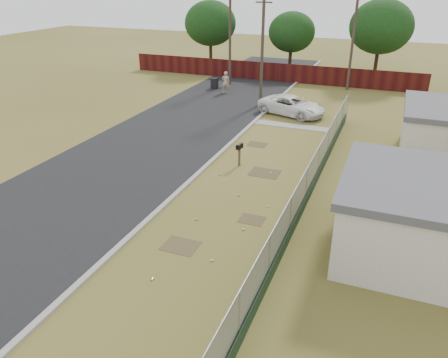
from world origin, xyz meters
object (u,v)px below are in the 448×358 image
at_px(fire_hydrant, 227,328).
at_px(pickup_truck, 292,106).
at_px(pedestrian, 226,82).
at_px(mailbox, 239,148).
at_px(trash_bin, 214,83).

distance_m(fire_hydrant, pickup_truck, 23.42).
bearing_deg(pickup_truck, pedestrian, 75.43).
bearing_deg(pedestrian, pickup_truck, 135.69).
distance_m(pickup_truck, pedestrian, 8.47).
xyz_separation_m(fire_hydrant, pickup_truck, (-3.65, 23.13, 0.28)).
distance_m(fire_hydrant, mailbox, 13.01).
distance_m(mailbox, pedestrian, 16.69).
distance_m(fire_hydrant, pedestrian, 29.65).
relative_size(mailbox, trash_bin, 1.35).
bearing_deg(mailbox, pedestrian, 113.99).
bearing_deg(mailbox, fire_hydrant, -71.86).
relative_size(fire_hydrant, mailbox, 0.69).
distance_m(mailbox, pickup_truck, 10.79).
bearing_deg(pedestrian, mailbox, 101.56).
xyz_separation_m(mailbox, trash_bin, (-8.37, 16.41, -0.54)).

